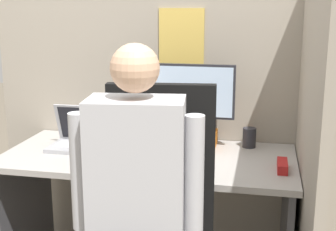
{
  "coord_description": "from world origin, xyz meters",
  "views": [
    {
      "loc": [
        0.56,
        -1.85,
        1.45
      ],
      "look_at": [
        0.14,
        0.17,
        0.95
      ],
      "focal_mm": 50.0,
      "sensor_mm": 36.0,
      "label": 1
    }
  ],
  "objects_px": {
    "carrot_toy": "(124,165)",
    "laptop": "(84,140)",
    "person": "(131,204)",
    "paper_box": "(183,139)",
    "coffee_mug": "(249,138)",
    "stapler": "(282,166)",
    "monitor": "(184,95)"
  },
  "relations": [
    {
      "from": "monitor",
      "to": "coffee_mug",
      "type": "distance_m",
      "value": 0.41
    },
    {
      "from": "stapler",
      "to": "paper_box",
      "type": "bearing_deg",
      "value": 150.99
    },
    {
      "from": "monitor",
      "to": "carrot_toy",
      "type": "bearing_deg",
      "value": -116.06
    },
    {
      "from": "paper_box",
      "to": "laptop",
      "type": "bearing_deg",
      "value": -163.79
    },
    {
      "from": "laptop",
      "to": "person",
      "type": "distance_m",
      "value": 0.9
    },
    {
      "from": "coffee_mug",
      "to": "stapler",
      "type": "bearing_deg",
      "value": -63.77
    },
    {
      "from": "stapler",
      "to": "carrot_toy",
      "type": "distance_m",
      "value": 0.73
    },
    {
      "from": "stapler",
      "to": "coffee_mug",
      "type": "distance_m",
      "value": 0.37
    },
    {
      "from": "carrot_toy",
      "to": "coffee_mug",
      "type": "xyz_separation_m",
      "value": [
        0.55,
        0.46,
        0.03
      ]
    },
    {
      "from": "monitor",
      "to": "stapler",
      "type": "relative_size",
      "value": 3.64
    },
    {
      "from": "paper_box",
      "to": "coffee_mug",
      "type": "height_order",
      "value": "coffee_mug"
    },
    {
      "from": "stapler",
      "to": "person",
      "type": "height_order",
      "value": "person"
    },
    {
      "from": "monitor",
      "to": "carrot_toy",
      "type": "relative_size",
      "value": 4.14
    },
    {
      "from": "monitor",
      "to": "person",
      "type": "relative_size",
      "value": 0.41
    },
    {
      "from": "coffee_mug",
      "to": "paper_box",
      "type": "bearing_deg",
      "value": -172.03
    },
    {
      "from": "paper_box",
      "to": "coffee_mug",
      "type": "relative_size",
      "value": 3.33
    },
    {
      "from": "person",
      "to": "coffee_mug",
      "type": "distance_m",
      "value": 1.03
    },
    {
      "from": "carrot_toy",
      "to": "person",
      "type": "bearing_deg",
      "value": -70.06
    },
    {
      "from": "carrot_toy",
      "to": "stapler",
      "type": "bearing_deg",
      "value": 10.53
    },
    {
      "from": "carrot_toy",
      "to": "laptop",
      "type": "bearing_deg",
      "value": 138.38
    },
    {
      "from": "monitor",
      "to": "person",
      "type": "xyz_separation_m",
      "value": [
        -0.03,
        -0.91,
        -0.22
      ]
    },
    {
      "from": "laptop",
      "to": "person",
      "type": "relative_size",
      "value": 0.26
    },
    {
      "from": "stapler",
      "to": "coffee_mug",
      "type": "xyz_separation_m",
      "value": [
        -0.16,
        0.33,
        0.03
      ]
    },
    {
      "from": "paper_box",
      "to": "person",
      "type": "height_order",
      "value": "person"
    },
    {
      "from": "paper_box",
      "to": "monitor",
      "type": "bearing_deg",
      "value": 90.0
    },
    {
      "from": "laptop",
      "to": "stapler",
      "type": "relative_size",
      "value": 2.34
    },
    {
      "from": "laptop",
      "to": "carrot_toy",
      "type": "height_order",
      "value": "laptop"
    },
    {
      "from": "monitor",
      "to": "stapler",
      "type": "xyz_separation_m",
      "value": [
        0.51,
        -0.29,
        -0.25
      ]
    },
    {
      "from": "laptop",
      "to": "stapler",
      "type": "xyz_separation_m",
      "value": [
        1.02,
        -0.14,
        -0.02
      ]
    },
    {
      "from": "stapler",
      "to": "person",
      "type": "xyz_separation_m",
      "value": [
        -0.54,
        -0.62,
        0.04
      ]
    },
    {
      "from": "monitor",
      "to": "laptop",
      "type": "distance_m",
      "value": 0.58
    },
    {
      "from": "laptop",
      "to": "coffee_mug",
      "type": "xyz_separation_m",
      "value": [
        0.85,
        0.2,
        0.01
      ]
    }
  ]
}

